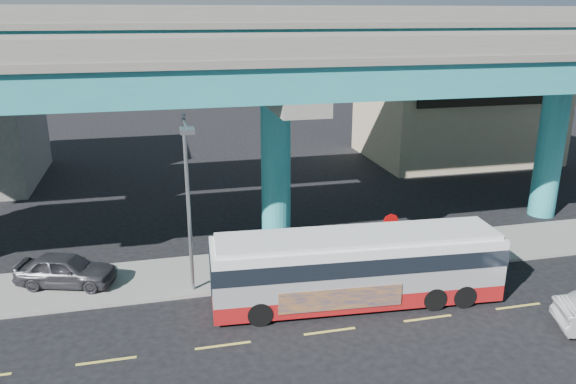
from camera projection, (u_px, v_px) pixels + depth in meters
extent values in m
plane|color=black|center=(327.00, 327.00, 21.23)|extent=(120.00, 120.00, 0.00)
cube|color=gray|center=(292.00, 265.00, 26.30)|extent=(70.00, 4.00, 0.15)
cube|color=#D8C64C|center=(106.00, 361.00, 19.17)|extent=(2.00, 0.12, 0.01)
cube|color=#D8C64C|center=(223.00, 345.00, 20.06)|extent=(2.00, 0.12, 0.01)
cube|color=#D8C64C|center=(330.00, 331.00, 20.95)|extent=(2.00, 0.12, 0.01)
cube|color=#D8C64C|center=(428.00, 318.00, 21.84)|extent=(2.00, 0.12, 0.01)
cube|color=#D8C64C|center=(518.00, 306.00, 22.73)|extent=(2.00, 0.12, 0.01)
cylinder|color=teal|center=(276.00, 171.00, 28.44)|extent=(1.50, 1.50, 7.40)
cube|color=gray|center=(275.00, 92.00, 27.22)|extent=(2.00, 12.00, 0.60)
cube|color=gray|center=(261.00, 66.00, 30.18)|extent=(1.80, 5.00, 1.20)
cylinder|color=teal|center=(549.00, 153.00, 32.01)|extent=(1.50, 1.50, 7.40)
cube|color=gray|center=(560.00, 83.00, 30.79)|extent=(2.00, 12.00, 0.60)
cube|color=gray|center=(522.00, 61.00, 33.75)|extent=(1.80, 5.00, 1.20)
cube|color=teal|center=(293.00, 79.00, 23.67)|extent=(52.00, 5.00, 1.40)
cube|color=gray|center=(293.00, 58.00, 23.41)|extent=(52.00, 5.40, 0.30)
cube|color=gray|center=(309.00, 48.00, 20.93)|extent=(52.00, 0.25, 0.80)
cube|color=gray|center=(280.00, 42.00, 25.56)|extent=(52.00, 0.25, 0.80)
cube|color=teal|center=(261.00, 41.00, 29.79)|extent=(52.00, 5.00, 1.40)
cube|color=gray|center=(261.00, 25.00, 29.53)|extent=(52.00, 5.40, 0.30)
cube|color=gray|center=(270.00, 14.00, 27.05)|extent=(52.00, 0.25, 0.80)
cube|color=gray|center=(252.00, 14.00, 31.68)|extent=(52.00, 0.25, 0.80)
cube|color=tan|center=(456.00, 114.00, 45.48)|extent=(14.00, 10.00, 7.00)
cube|color=black|center=(495.00, 97.00, 40.11)|extent=(12.00, 0.25, 1.20)
cube|color=maroon|center=(356.00, 290.00, 22.92)|extent=(11.80, 3.27, 0.68)
cube|color=#A7A8AC|center=(357.00, 267.00, 22.59)|extent=(11.80, 3.27, 1.46)
cube|color=black|center=(357.00, 255.00, 22.44)|extent=(11.87, 3.32, 0.68)
cube|color=silver|center=(358.00, 243.00, 22.28)|extent=(11.80, 3.27, 0.39)
cube|color=silver|center=(358.00, 236.00, 22.19)|extent=(11.39, 2.99, 0.19)
cube|color=black|center=(492.00, 249.00, 23.42)|extent=(0.21, 2.23, 1.17)
cube|color=black|center=(210.00, 269.00, 21.55)|extent=(0.21, 2.23, 1.17)
cube|color=navy|center=(341.00, 299.00, 21.46)|extent=(4.85, 0.38, 0.87)
cylinder|color=black|center=(260.00, 314.00, 21.23)|extent=(0.99, 0.36, 0.97)
cylinder|color=black|center=(254.00, 287.00, 23.33)|extent=(0.99, 0.36, 0.97)
cylinder|color=black|center=(434.00, 299.00, 22.35)|extent=(0.99, 0.36, 0.97)
cylinder|color=black|center=(413.00, 274.00, 24.44)|extent=(0.99, 0.36, 0.97)
cylinder|color=black|center=(464.00, 296.00, 22.55)|extent=(0.99, 0.36, 0.97)
cylinder|color=black|center=(440.00, 272.00, 24.65)|extent=(0.99, 0.36, 0.97)
imported|color=#333238|center=(66.00, 270.00, 24.01)|extent=(4.07, 5.14, 1.42)
cylinder|color=gray|center=(188.00, 206.00, 22.69)|extent=(0.16, 0.16, 7.50)
cylinder|color=gray|center=(185.00, 124.00, 20.67)|extent=(0.12, 2.03, 0.12)
cube|color=gray|center=(187.00, 131.00, 19.75)|extent=(0.50, 0.70, 0.18)
cylinder|color=gray|center=(389.00, 244.00, 25.68)|extent=(0.06, 0.06, 2.25)
cylinder|color=#B20A0A|center=(391.00, 222.00, 25.32)|extent=(0.78, 0.08, 0.78)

